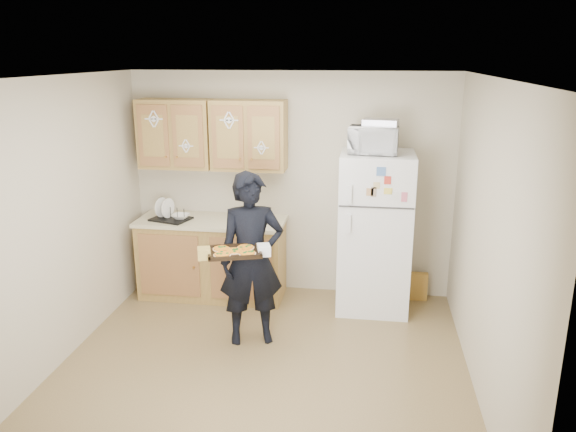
{
  "coord_description": "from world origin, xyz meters",
  "views": [
    {
      "loc": [
        0.86,
        -4.3,
        2.67
      ],
      "look_at": [
        0.16,
        0.45,
        1.28
      ],
      "focal_mm": 35.0,
      "sensor_mm": 36.0,
      "label": 1
    }
  ],
  "objects_px": {
    "baking_tray": "(234,253)",
    "microwave": "(373,140)",
    "person": "(252,259)",
    "dish_rack": "(170,213)",
    "refrigerator": "(375,232)"
  },
  "relations": [
    {
      "from": "microwave",
      "to": "dish_rack",
      "type": "relative_size",
      "value": 1.22
    },
    {
      "from": "refrigerator",
      "to": "baking_tray",
      "type": "relative_size",
      "value": 3.66
    },
    {
      "from": "refrigerator",
      "to": "dish_rack",
      "type": "bearing_deg",
      "value": -179.32
    },
    {
      "from": "baking_tray",
      "to": "microwave",
      "type": "height_order",
      "value": "microwave"
    },
    {
      "from": "baking_tray",
      "to": "dish_rack",
      "type": "relative_size",
      "value": 1.15
    },
    {
      "from": "person",
      "to": "baking_tray",
      "type": "distance_m",
      "value": 0.34
    },
    {
      "from": "refrigerator",
      "to": "dish_rack",
      "type": "xyz_separation_m",
      "value": [
        -2.24,
        -0.03,
        0.13
      ]
    },
    {
      "from": "microwave",
      "to": "dish_rack",
      "type": "xyz_separation_m",
      "value": [
        -2.18,
        0.02,
        -0.86
      ]
    },
    {
      "from": "baking_tray",
      "to": "microwave",
      "type": "bearing_deg",
      "value": 26.87
    },
    {
      "from": "baking_tray",
      "to": "dish_rack",
      "type": "xyz_separation_m",
      "value": [
        -1.01,
        1.19,
        -0.01
      ]
    },
    {
      "from": "person",
      "to": "dish_rack",
      "type": "height_order",
      "value": "person"
    },
    {
      "from": "person",
      "to": "microwave",
      "type": "height_order",
      "value": "microwave"
    },
    {
      "from": "baking_tray",
      "to": "dish_rack",
      "type": "distance_m",
      "value": 1.56
    },
    {
      "from": "refrigerator",
      "to": "baking_tray",
      "type": "distance_m",
      "value": 1.73
    },
    {
      "from": "person",
      "to": "baking_tray",
      "type": "xyz_separation_m",
      "value": [
        -0.09,
        -0.29,
        0.17
      ]
    }
  ]
}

